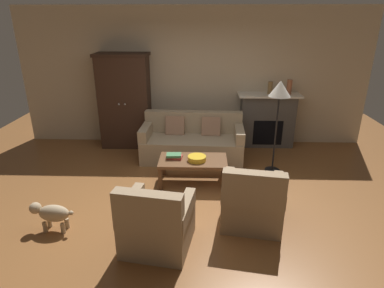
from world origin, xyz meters
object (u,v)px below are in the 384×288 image
object	(u,v)px
armchair_near_left	(157,224)
coffee_table	(193,162)
mantel_vase_terracotta	(289,87)
book_stack	(174,156)
floor_lamp	(280,94)
fireplace	(267,120)
fruit_bowl	(197,158)
dog	(52,213)
couch	(192,142)
armoire	(125,101)
armchair_near_right	(252,203)
mantel_vase_bronze	(270,88)

from	to	relation	value
armchair_near_left	coffee_table	bearing A→B (deg)	77.00
mantel_vase_terracotta	book_stack	bearing A→B (deg)	-142.44
floor_lamp	fireplace	bearing A→B (deg)	85.78
fruit_bowl	dog	distance (m)	2.26
floor_lamp	couch	bearing A→B (deg)	159.81
couch	floor_lamp	distance (m)	1.88
armoire	floor_lamp	world-z (taller)	armoire
book_stack	armchair_near_left	distance (m)	1.68
fruit_bowl	dog	xyz separation A→B (m)	(-1.83, -1.30, -0.21)
armchair_near_right	mantel_vase_terracotta	bearing A→B (deg)	69.38
armchair_near_right	armoire	bearing A→B (deg)	129.05
armchair_near_right	couch	bearing A→B (deg)	111.67
coffee_table	armchair_near_right	size ratio (longest dim) A/B	1.25
armchair_near_left	dog	bearing A→B (deg)	168.32
book_stack	armoire	bearing A→B (deg)	125.11
coffee_table	dog	distance (m)	2.22
book_stack	mantel_vase_bronze	distance (m)	2.59
fireplace	mantel_vase_terracotta	xyz separation A→B (m)	(0.38, -0.02, 0.70)
mantel_vase_bronze	floor_lamp	size ratio (longest dim) A/B	0.15
book_stack	armchair_near_right	bearing A→B (deg)	-46.09
fireplace	armchair_near_right	distance (m)	2.96
coffee_table	mantel_vase_bronze	distance (m)	2.45
dog	book_stack	bearing A→B (deg)	43.65
book_stack	armchair_near_right	distance (m)	1.62
fruit_bowl	book_stack	distance (m)	0.38
couch	coffee_table	distance (m)	1.02
fireplace	fruit_bowl	distance (m)	2.30
floor_lamp	mantel_vase_bronze	bearing A→B (deg)	85.72
fireplace	book_stack	xyz separation A→B (m)	(-1.81, -1.70, -0.11)
book_stack	dog	xyz separation A→B (m)	(-1.46, -1.39, -0.21)
book_stack	coffee_table	bearing A→B (deg)	-7.39
armchair_near_right	floor_lamp	bearing A→B (deg)	69.63
coffee_table	mantel_vase_bronze	world-z (taller)	mantel_vase_bronze
floor_lamp	dog	world-z (taller)	floor_lamp
coffee_table	fruit_bowl	world-z (taller)	fruit_bowl
armoire	mantel_vase_terracotta	bearing A→B (deg)	1.03
armoire	armchair_near_left	xyz separation A→B (m)	(1.07, -3.30, -0.65)
armoire	fruit_bowl	size ratio (longest dim) A/B	6.50
fireplace	armoire	distance (m)	2.98
mantel_vase_bronze	dog	distance (m)	4.59
fireplace	mantel_vase_bronze	world-z (taller)	mantel_vase_bronze
armoire	armchair_near_left	size ratio (longest dim) A/B	2.17
armchair_near_left	book_stack	bearing A→B (deg)	87.64
mantel_vase_terracotta	dog	size ratio (longest dim) A/B	0.50
mantel_vase_terracotta	armchair_near_left	distance (m)	4.16
armoire	armchair_near_right	distance (m)	3.64
coffee_table	armchair_near_right	distance (m)	1.38
armoire	dog	distance (m)	3.11
fireplace	coffee_table	world-z (taller)	fireplace
coffee_table	armchair_near_left	distance (m)	1.68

